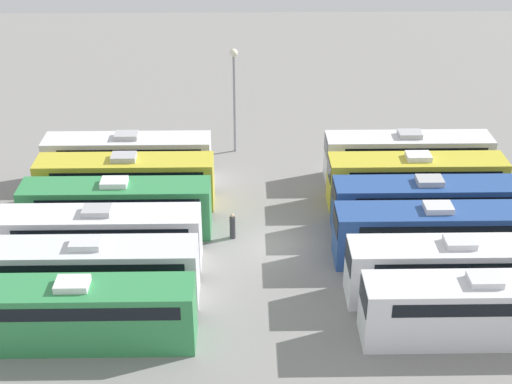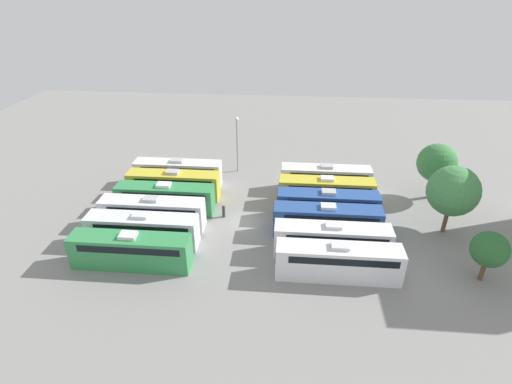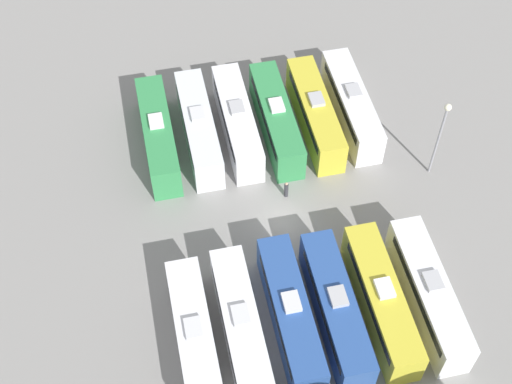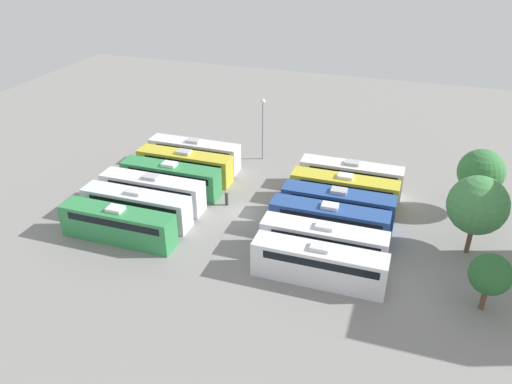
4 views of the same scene
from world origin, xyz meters
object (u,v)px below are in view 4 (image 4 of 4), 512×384
(bus_7, at_px, (344,190))
(tree_2, at_px, (490,275))
(bus_5, at_px, (118,224))
(tree_0, at_px, (481,172))
(bus_0, at_px, (195,153))
(bus_4, at_px, (137,206))
(bus_1, at_px, (185,165))
(worker_person, at_px, (227,199))
(bus_3, at_px, (153,191))
(bus_11, at_px, (319,263))
(bus_10, at_px, (324,242))
(bus_2, at_px, (171,178))
(tree_1, at_px, (478,205))
(bus_8, at_px, (338,205))
(light_pole, at_px, (263,119))
(bus_9, at_px, (329,221))
(bus_6, at_px, (351,176))

(bus_7, xyz_separation_m, tree_2, (13.07, 13.52, 1.60))
(bus_5, xyz_separation_m, tree_0, (-16.60, 33.05, 3.00))
(bus_0, relative_size, bus_4, 1.00)
(bus_4, bearing_deg, bus_1, 177.43)
(bus_1, xyz_separation_m, worker_person, (4.36, 7.05, -1.04))
(bus_3, height_order, tree_0, tree_0)
(worker_person, distance_m, tree_2, 27.32)
(bus_3, bearing_deg, bus_7, 108.91)
(bus_0, relative_size, tree_2, 2.27)
(bus_11, distance_m, tree_0, 21.44)
(bus_10, bearing_deg, bus_0, -125.98)
(bus_2, relative_size, tree_0, 1.60)
(bus_5, distance_m, bus_10, 19.81)
(bus_11, bearing_deg, tree_1, 124.90)
(bus_7, bearing_deg, bus_3, -71.09)
(bus_5, bearing_deg, tree_1, 105.08)
(bus_3, relative_size, bus_10, 1.00)
(bus_0, height_order, bus_7, same)
(bus_0, bearing_deg, bus_8, 69.92)
(worker_person, height_order, tree_0, tree_0)
(light_pole, bearing_deg, bus_7, 54.69)
(bus_4, bearing_deg, bus_2, 176.60)
(bus_10, relative_size, bus_11, 1.00)
(tree_1, bearing_deg, light_pole, -118.92)
(bus_3, height_order, bus_9, same)
(bus_0, xyz_separation_m, bus_10, (14.11, 19.43, 0.00))
(bus_3, distance_m, bus_9, 19.36)
(bus_11, relative_size, tree_0, 1.60)
(bus_7, bearing_deg, bus_9, -2.96)
(bus_5, bearing_deg, bus_3, -179.32)
(bus_7, relative_size, tree_2, 2.27)
(bus_8, relative_size, bus_10, 1.00)
(bus_6, distance_m, bus_8, 7.02)
(bus_5, bearing_deg, tree_2, 91.25)
(bus_0, xyz_separation_m, tree_1, (8.79, 32.19, 3.28))
(bus_2, height_order, bus_8, same)
(tree_0, height_order, tree_1, tree_1)
(bus_3, bearing_deg, light_pole, 153.62)
(bus_4, height_order, bus_5, same)
(bus_11, distance_m, worker_person, 15.71)
(bus_11, bearing_deg, bus_0, -131.54)
(bus_0, distance_m, bus_8, 20.73)
(light_pole, bearing_deg, tree_1, 61.08)
(worker_person, bearing_deg, bus_5, -37.72)
(bus_7, relative_size, bus_10, 1.00)
(bus_4, distance_m, bus_10, 19.58)
(bus_6, distance_m, worker_person, 14.59)
(bus_6, relative_size, bus_8, 1.00)
(bus_11, relative_size, light_pole, 1.42)
(bus_0, distance_m, tree_0, 33.11)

